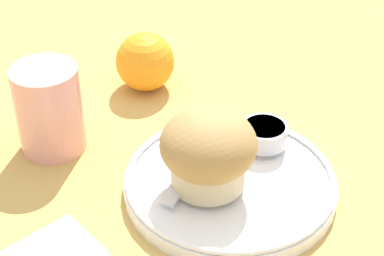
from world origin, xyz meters
name	(u,v)px	position (x,y,z in m)	size (l,w,h in m)	color
ground_plane	(226,199)	(0.00, 0.00, 0.00)	(3.00, 3.00, 0.00)	tan
plate	(230,182)	(0.01, 0.01, 0.01)	(0.21, 0.21, 0.02)	white
muffin	(208,150)	(-0.01, 0.01, 0.06)	(0.09, 0.09, 0.08)	beige
cream_ramekin	(264,133)	(0.08, 0.02, 0.03)	(0.05, 0.05, 0.02)	silver
berry_pair	(192,152)	(0.00, 0.05, 0.03)	(0.03, 0.02, 0.02)	#B7192D
butter_knife	(200,154)	(0.01, 0.05, 0.02)	(0.15, 0.08, 0.00)	silver
orange_fruit	(145,62)	(0.07, 0.22, 0.04)	(0.07, 0.07, 0.07)	orange
juice_glass	(49,109)	(-0.08, 0.19, 0.05)	(0.07, 0.07, 0.10)	#E5998C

